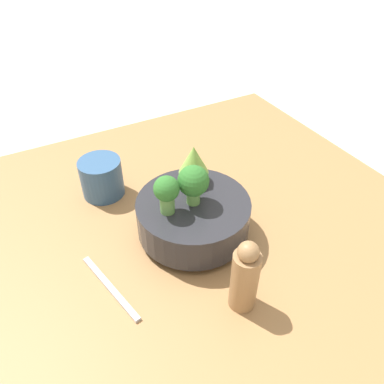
# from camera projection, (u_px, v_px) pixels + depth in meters

# --- Properties ---
(ground_plane) EXTENTS (6.00, 6.00, 0.00)m
(ground_plane) POSITION_uv_depth(u_px,v_px,m) (206.00, 239.00, 0.75)
(ground_plane) COLOR beige
(table) EXTENTS (0.92, 0.89, 0.03)m
(table) POSITION_uv_depth(u_px,v_px,m) (206.00, 234.00, 0.74)
(table) COLOR #9E7042
(table) RESTS_ON ground_plane
(bowl) EXTENTS (0.21, 0.21, 0.08)m
(bowl) POSITION_uv_depth(u_px,v_px,m) (192.00, 214.00, 0.70)
(bowl) COLOR #28282D
(bowl) RESTS_ON table
(romanesco_piece_far) EXTENTS (0.06, 0.06, 0.08)m
(romanesco_piece_far) POSITION_uv_depth(u_px,v_px,m) (193.00, 162.00, 0.69)
(romanesco_piece_far) COLOR #609347
(romanesco_piece_far) RESTS_ON bowl
(broccoli_floret_center) EXTENTS (0.06, 0.06, 0.08)m
(broccoli_floret_center) POSITION_uv_depth(u_px,v_px,m) (192.00, 181.00, 0.65)
(broccoli_floret_center) COLOR #6BA34C
(broccoli_floret_center) RESTS_ON bowl
(broccoli_floret_front) EXTENTS (0.04, 0.04, 0.07)m
(broccoli_floret_front) POSITION_uv_depth(u_px,v_px,m) (166.00, 191.00, 0.63)
(broccoli_floret_front) COLOR #609347
(broccoli_floret_front) RESTS_ON bowl
(cup) EXTENTS (0.09, 0.09, 0.08)m
(cup) POSITION_uv_depth(u_px,v_px,m) (102.00, 178.00, 0.79)
(cup) COLOR #33567F
(cup) RESTS_ON table
(pepper_mill) EXTENTS (0.04, 0.04, 0.14)m
(pepper_mill) POSITION_uv_depth(u_px,v_px,m) (245.00, 277.00, 0.56)
(pepper_mill) COLOR #997047
(pepper_mill) RESTS_ON table
(fork) EXTENTS (0.16, 0.05, 0.01)m
(fork) POSITION_uv_depth(u_px,v_px,m) (110.00, 287.00, 0.62)
(fork) COLOR #B2B2B7
(fork) RESTS_ON table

